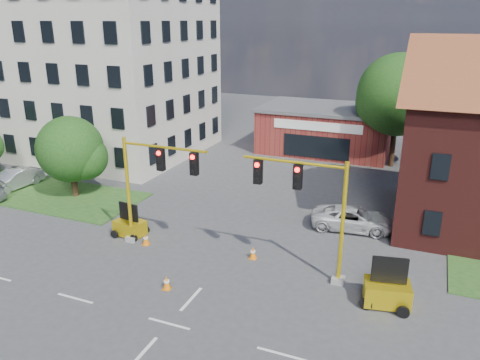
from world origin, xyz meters
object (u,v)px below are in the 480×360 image
Objects in this scene: trailer_east at (387,291)px; signal_mast_west at (152,181)px; pickup_white at (353,219)px; trailer_west at (130,226)px; signal_mast_east at (309,204)px.

signal_mast_west is at bearing 164.17° from trailer_east.
signal_mast_west is 13.16m from trailer_east.
pickup_white is (-2.78, 7.58, -0.02)m from trailer_east.
signal_mast_west reaches higher than trailer_east.
pickup_white is (12.09, 5.98, 0.08)m from trailer_west.
signal_mast_east is at bearing 154.26° from trailer_east.
trailer_west is at bearing 165.69° from signal_mast_west.
signal_mast_west is 2.71× the size of trailer_east.
signal_mast_east is 7.39m from pickup_white.
pickup_white is (9.95, 6.53, -3.23)m from signal_mast_west.
trailer_east is (12.72, -1.05, -3.20)m from signal_mast_west.
trailer_west reaches higher than pickup_white.
signal_mast_east is 2.71× the size of trailer_east.
signal_mast_west is 3.14× the size of trailer_west.
trailer_east is 0.46× the size of pickup_white.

